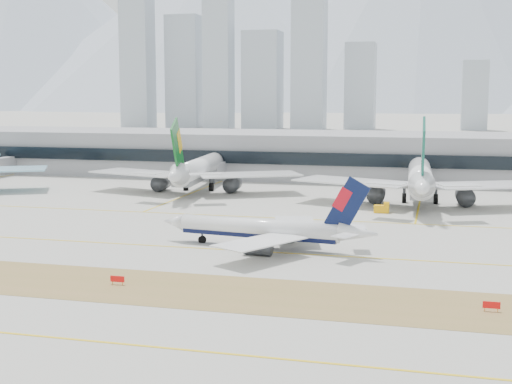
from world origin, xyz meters
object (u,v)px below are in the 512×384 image
(terminal, at_px, (320,155))
(taxiing_airliner, at_px, (267,230))
(widebody_cathay, at_px, (421,180))
(widebody_eva, at_px, (198,171))

(terminal, bearing_deg, taxiing_airliner, -85.32)
(widebody_cathay, bearing_deg, terminal, 30.46)
(taxiing_airliner, distance_m, terminal, 117.14)
(taxiing_airliner, relative_size, widebody_cathay, 0.64)
(taxiing_airliner, xyz_separation_m, terminal, (-9.54, 116.68, 4.11))
(widebody_eva, relative_size, widebody_cathay, 0.95)
(taxiing_airliner, height_order, widebody_eva, widebody_eva)
(taxiing_airliner, distance_m, widebody_eva, 80.63)
(widebody_cathay, relative_size, terminal, 0.23)
(taxiing_airliner, height_order, terminal, terminal)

